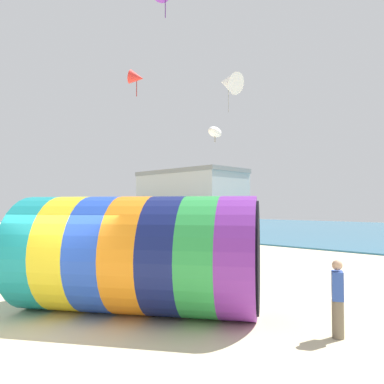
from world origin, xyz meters
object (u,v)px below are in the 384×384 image
(kite_white_delta, at_px, (228,83))
(kite_white_parafoil, at_px, (215,132))
(giant_inflatable_tube, at_px, (138,254))
(kite_handler, at_px, (338,299))
(kite_red_delta, at_px, (137,78))

(kite_white_delta, xyz_separation_m, kite_white_parafoil, (-0.61, -0.28, -2.33))
(kite_white_parafoil, bearing_deg, giant_inflatable_tube, -62.41)
(kite_handler, bearing_deg, kite_white_parafoil, 145.11)
(kite_white_delta, bearing_deg, giant_inflatable_tube, -66.90)
(giant_inflatable_tube, bearing_deg, kite_white_parafoil, 117.59)
(kite_white_parafoil, bearing_deg, kite_white_delta, 24.79)
(giant_inflatable_tube, relative_size, kite_white_parafoil, 4.27)
(giant_inflatable_tube, relative_size, kite_white_delta, 3.20)
(giant_inflatable_tube, height_order, kite_white_delta, kite_white_delta)
(kite_red_delta, bearing_deg, giant_inflatable_tube, -36.25)
(kite_red_delta, bearing_deg, kite_white_delta, 88.20)
(kite_handler, distance_m, kite_red_delta, 10.44)
(kite_handler, distance_m, kite_white_delta, 12.57)
(giant_inflatable_tube, xyz_separation_m, kite_handler, (4.40, 1.75, -0.67))
(kite_handler, height_order, kite_white_delta, kite_white_delta)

